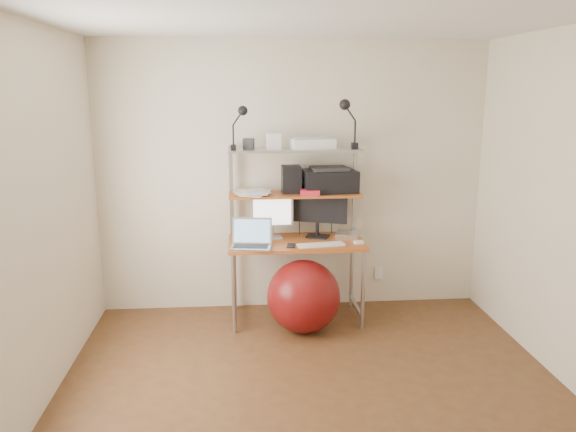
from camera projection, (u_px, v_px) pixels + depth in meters
name	position (u px, v px, depth m)	size (l,w,h in m)	color
room	(319.00, 224.00, 3.49)	(3.60, 3.60, 3.60)	brown
computer_desk	(296.00, 216.00, 5.01)	(1.20, 0.60, 1.57)	#BB6B24
wall_outlet	(379.00, 273.00, 5.50)	(0.08, 0.01, 0.12)	white
monitor_silver	(272.00, 214.00, 5.05)	(0.38, 0.15, 0.42)	#B6B6BB
monitor_black	(318.00, 207.00, 5.09)	(0.52, 0.23, 0.54)	black
laptop	(251.00, 241.00, 4.82)	(0.38, 0.32, 0.30)	silver
keyboard	(321.00, 245.00, 4.86)	(0.41, 0.12, 0.01)	white
mouse	(359.00, 242.00, 4.92)	(0.08, 0.05, 0.02)	white
mac_mini	(348.00, 235.00, 5.14)	(0.21, 0.21, 0.04)	silver
phone	(291.00, 246.00, 4.84)	(0.07, 0.12, 0.01)	black
printer	(329.00, 180.00, 5.08)	(0.51, 0.37, 0.23)	black
nas_cube	(291.00, 179.00, 5.03)	(0.17, 0.17, 0.24)	black
red_box	(310.00, 192.00, 4.94)	(0.17, 0.11, 0.05)	red
scanner	(312.00, 143.00, 4.97)	(0.41, 0.30, 0.10)	white
box_white	(274.00, 141.00, 4.90)	(0.11, 0.10, 0.13)	white
box_grey	(249.00, 144.00, 4.90)	(0.09, 0.09, 0.09)	#2E2D30
clip_lamp_left	(241.00, 118.00, 4.75)	(0.15, 0.08, 0.38)	black
clip_lamp_right	(347.00, 113.00, 4.84)	(0.17, 0.10, 0.43)	black
exercise_ball	(304.00, 296.00, 4.84)	(0.63, 0.63, 0.63)	maroon
paper_stack	(252.00, 192.00, 5.00)	(0.36, 0.40, 0.02)	white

